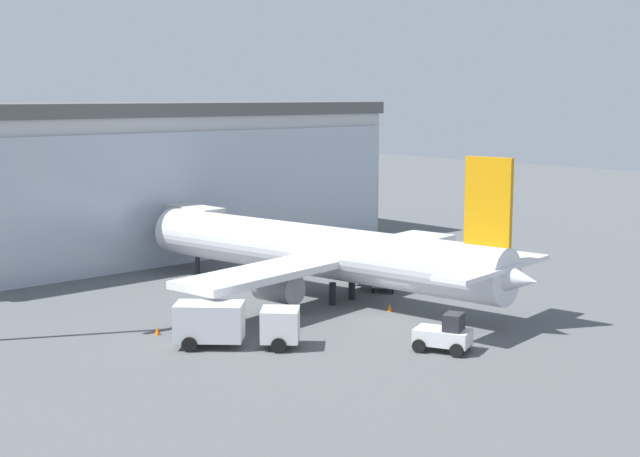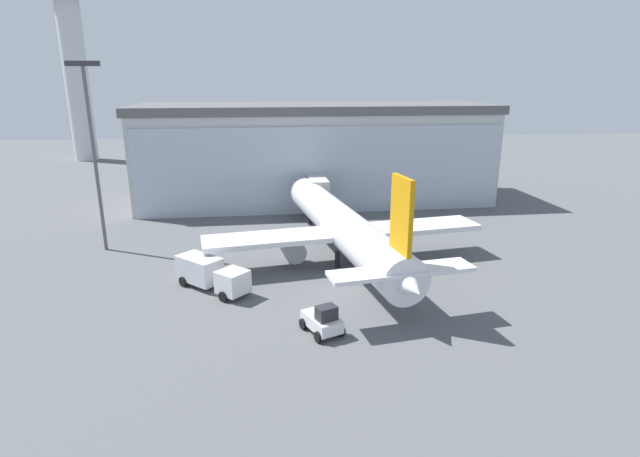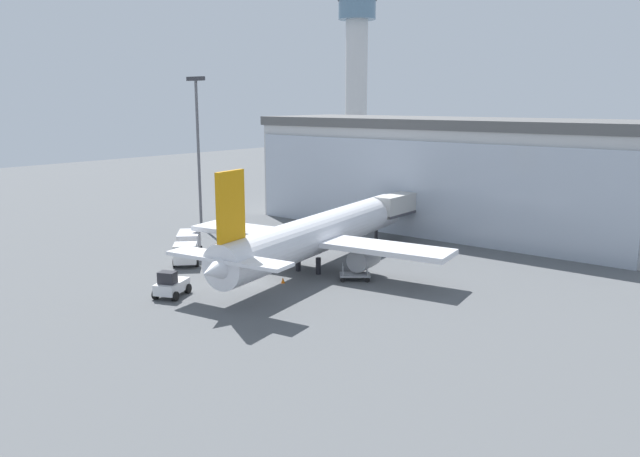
{
  "view_description": "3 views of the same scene",
  "coord_description": "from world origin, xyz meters",
  "px_view_note": "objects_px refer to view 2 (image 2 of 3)",
  "views": [
    {
      "loc": [
        -41.76,
        -40.55,
        14.74
      ],
      "look_at": [
        0.5,
        8.08,
        5.12
      ],
      "focal_mm": 50.0,
      "sensor_mm": 36.0,
      "label": 1
    },
    {
      "loc": [
        -6.75,
        -39.42,
        17.51
      ],
      "look_at": [
        -1.75,
        9.9,
        2.66
      ],
      "focal_mm": 28.0,
      "sensor_mm": 36.0,
      "label": 2
    },
    {
      "loc": [
        38.88,
        -38.03,
        16.28
      ],
      "look_at": [
        -0.24,
        8.57,
        3.78
      ],
      "focal_mm": 35.0,
      "sensor_mm": 36.0,
      "label": 3
    }
  ],
  "objects_px": {
    "control_tower": "(73,56)",
    "pushback_tug": "(323,321)",
    "baggage_cart": "(397,257)",
    "safety_cone_wingtip": "(197,265)",
    "catering_truck": "(210,273)",
    "apron_light_mast": "(93,143)",
    "safety_cone_nose": "(362,279)",
    "jet_bridge": "(315,184)",
    "airplane": "(343,227)"
  },
  "relations": [
    {
      "from": "control_tower",
      "to": "pushback_tug",
      "type": "distance_m",
      "value": 98.95
    },
    {
      "from": "baggage_cart",
      "to": "pushback_tug",
      "type": "xyz_separation_m",
      "value": [
        -8.99,
        -13.91,
        0.47
      ]
    },
    {
      "from": "pushback_tug",
      "to": "safety_cone_wingtip",
      "type": "relative_size",
      "value": 6.65
    },
    {
      "from": "catering_truck",
      "to": "control_tower",
      "type": "bearing_deg",
      "value": 158.39
    },
    {
      "from": "apron_light_mast",
      "to": "baggage_cart",
      "type": "relative_size",
      "value": 6.06
    },
    {
      "from": "control_tower",
      "to": "apron_light_mast",
      "type": "xyz_separation_m",
      "value": [
        23.53,
        -65.04,
        -10.95
      ]
    },
    {
      "from": "pushback_tug",
      "to": "safety_cone_nose",
      "type": "xyz_separation_m",
      "value": [
        4.55,
        8.94,
        -0.7
      ]
    },
    {
      "from": "pushback_tug",
      "to": "safety_cone_wingtip",
      "type": "bearing_deg",
      "value": 13.23
    },
    {
      "from": "jet_bridge",
      "to": "safety_cone_wingtip",
      "type": "xyz_separation_m",
      "value": [
        -13.22,
        -19.11,
        -3.83
      ]
    },
    {
      "from": "apron_light_mast",
      "to": "catering_truck",
      "type": "relative_size",
      "value": 2.82
    },
    {
      "from": "airplane",
      "to": "safety_cone_nose",
      "type": "relative_size",
      "value": 63.51
    },
    {
      "from": "jet_bridge",
      "to": "safety_cone_wingtip",
      "type": "distance_m",
      "value": 23.55
    },
    {
      "from": "jet_bridge",
      "to": "airplane",
      "type": "distance_m",
      "value": 18.18
    },
    {
      "from": "baggage_cart",
      "to": "apron_light_mast",
      "type": "bearing_deg",
      "value": -52.31
    },
    {
      "from": "baggage_cart",
      "to": "safety_cone_wingtip",
      "type": "distance_m",
      "value": 19.76
    },
    {
      "from": "apron_light_mast",
      "to": "catering_truck",
      "type": "xyz_separation_m",
      "value": [
        12.31,
        -11.83,
        -9.91
      ]
    },
    {
      "from": "apron_light_mast",
      "to": "baggage_cart",
      "type": "bearing_deg",
      "value": -12.54
    },
    {
      "from": "control_tower",
      "to": "airplane",
      "type": "height_order",
      "value": "control_tower"
    },
    {
      "from": "control_tower",
      "to": "safety_cone_wingtip",
      "type": "bearing_deg",
      "value": -64.64
    },
    {
      "from": "pushback_tug",
      "to": "safety_cone_wingtip",
      "type": "xyz_separation_m",
      "value": [
        -10.77,
        14.1,
        -0.7
      ]
    },
    {
      "from": "safety_cone_nose",
      "to": "jet_bridge",
      "type": "bearing_deg",
      "value": 94.93
    },
    {
      "from": "safety_cone_nose",
      "to": "safety_cone_wingtip",
      "type": "height_order",
      "value": "same"
    },
    {
      "from": "apron_light_mast",
      "to": "safety_cone_nose",
      "type": "xyz_separation_m",
      "value": [
        25.71,
        -11.67,
        -11.1
      ]
    },
    {
      "from": "catering_truck",
      "to": "airplane",
      "type": "bearing_deg",
      "value": 70.21
    },
    {
      "from": "catering_truck",
      "to": "safety_cone_nose",
      "type": "bearing_deg",
      "value": 44.05
    },
    {
      "from": "catering_truck",
      "to": "safety_cone_nose",
      "type": "xyz_separation_m",
      "value": [
        13.39,
        0.16,
        -1.19
      ]
    },
    {
      "from": "control_tower",
      "to": "pushback_tug",
      "type": "bearing_deg",
      "value": -62.45
    },
    {
      "from": "catering_truck",
      "to": "pushback_tug",
      "type": "xyz_separation_m",
      "value": [
        8.85,
        -8.79,
        -0.49
      ]
    },
    {
      "from": "airplane",
      "to": "control_tower",
      "type": "bearing_deg",
      "value": 24.82
    },
    {
      "from": "baggage_cart",
      "to": "safety_cone_nose",
      "type": "height_order",
      "value": "baggage_cart"
    },
    {
      "from": "jet_bridge",
      "to": "safety_cone_nose",
      "type": "height_order",
      "value": "jet_bridge"
    },
    {
      "from": "apron_light_mast",
      "to": "pushback_tug",
      "type": "bearing_deg",
      "value": -44.25
    },
    {
      "from": "baggage_cart",
      "to": "safety_cone_nose",
      "type": "xyz_separation_m",
      "value": [
        -4.44,
        -4.97,
        -0.23
      ]
    },
    {
      "from": "apron_light_mast",
      "to": "airplane",
      "type": "distance_m",
      "value": 26.6
    },
    {
      "from": "safety_cone_wingtip",
      "to": "pushback_tug",
      "type": "bearing_deg",
      "value": -52.63
    },
    {
      "from": "control_tower",
      "to": "apron_light_mast",
      "type": "relative_size",
      "value": 2.0
    },
    {
      "from": "pushback_tug",
      "to": "baggage_cart",
      "type": "bearing_deg",
      "value": -57.01
    },
    {
      "from": "jet_bridge",
      "to": "airplane",
      "type": "bearing_deg",
      "value": -178.79
    },
    {
      "from": "control_tower",
      "to": "safety_cone_wingtip",
      "type": "relative_size",
      "value": 70.11
    },
    {
      "from": "catering_truck",
      "to": "safety_cone_nose",
      "type": "distance_m",
      "value": 13.45
    },
    {
      "from": "control_tower",
      "to": "apron_light_mast",
      "type": "height_order",
      "value": "control_tower"
    },
    {
      "from": "control_tower",
      "to": "safety_cone_nose",
      "type": "distance_m",
      "value": 93.79
    },
    {
      "from": "airplane",
      "to": "safety_cone_wingtip",
      "type": "xyz_separation_m",
      "value": [
        -14.38,
        -0.98,
        -3.16
      ]
    },
    {
      "from": "catering_truck",
      "to": "safety_cone_wingtip",
      "type": "bearing_deg",
      "value": 153.28
    },
    {
      "from": "control_tower",
      "to": "safety_cone_wingtip",
      "type": "xyz_separation_m",
      "value": [
        33.92,
        -71.55,
        -22.05
      ]
    },
    {
      "from": "jet_bridge",
      "to": "airplane",
      "type": "height_order",
      "value": "airplane"
    },
    {
      "from": "airplane",
      "to": "pushback_tug",
      "type": "xyz_separation_m",
      "value": [
        -3.61,
        -15.09,
        -2.46
      ]
    },
    {
      "from": "safety_cone_nose",
      "to": "baggage_cart",
      "type": "bearing_deg",
      "value": 48.22
    },
    {
      "from": "apron_light_mast",
      "to": "pushback_tug",
      "type": "height_order",
      "value": "apron_light_mast"
    },
    {
      "from": "control_tower",
      "to": "pushback_tug",
      "type": "height_order",
      "value": "control_tower"
    }
  ]
}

